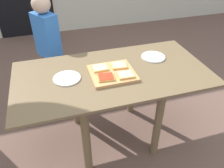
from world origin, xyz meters
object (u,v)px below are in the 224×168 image
Objects in this scene: dining_table at (113,85)px; pizza_slice_near_right at (126,75)px; cutting_board at (112,73)px; plate_white_right at (153,57)px; pizza_slice_far_right at (119,65)px; child_left at (48,45)px; pizza_slice_near_left at (106,77)px; pizza_slice_far_left at (100,68)px; plate_white_left at (67,78)px.

pizza_slice_near_right is (0.07, -0.09, 0.15)m from dining_table.
cutting_board reaches higher than plate_white_right.
pizza_slice_near_right is (0.08, -0.07, 0.02)m from cutting_board.
child_left is (-0.49, 0.68, -0.08)m from pizza_slice_far_right.
pizza_slice_far_right reaches higher than dining_table.
pizza_slice_near_left reaches higher than dining_table.
pizza_slice_far_right is at bearing -2.59° from pizza_slice_far_left.
plate_white_left is (-0.33, 0.04, -0.01)m from cutting_board.
cutting_board is at bearing -42.66° from pizza_slice_far_left.
pizza_slice_far_right is 1.07× the size of pizza_slice_near_right.
child_left reaches higher than pizza_slice_far_left.
child_left is at bearing 125.67° from pizza_slice_far_right.
cutting_board is at bearing 136.67° from pizza_slice_near_right.
pizza_slice_far_right is at bearing -54.33° from child_left.
pizza_slice_near_right is at bearing -43.00° from pizza_slice_far_left.
pizza_slice_near_left and pizza_slice_near_right have the same top height.
dining_table is at bearing 48.45° from pizza_slice_near_left.
dining_table is 0.13m from cutting_board.
pizza_slice_far_left is at bearing -63.14° from child_left.
pizza_slice_far_left reaches higher than plate_white_right.
dining_table is 11.61× the size of pizza_slice_far_right.
pizza_slice_near_right is at bearing -4.10° from pizza_slice_near_left.
child_left reaches higher than plate_white_left.
cutting_board is at bearing -113.84° from dining_table.
pizza_slice_far_right is 0.85m from child_left.
cutting_board is 2.75× the size of pizza_slice_near_right.
pizza_slice_near_left is (-0.14, -0.12, 0.00)m from pizza_slice_far_right.
pizza_slice_near_right is (0.00, -0.13, 0.00)m from pizza_slice_far_right.
child_left reaches higher than plate_white_right.
dining_table is 0.84m from child_left.
child_left is at bearing 113.57° from pizza_slice_near_left.
pizza_slice_near_left is 0.63× the size of plate_white_left.
cutting_board is 0.10m from pizza_slice_far_left.
child_left is (-0.34, 0.68, -0.08)m from pizza_slice_far_left.
plate_white_right is at bearing 14.67° from pizza_slice_far_right.
child_left reaches higher than pizza_slice_near_left.
plate_white_left is 0.72m from child_left.
plate_white_left is at bearing -173.06° from pizza_slice_far_left.
child_left is at bearing 97.32° from plate_white_left.
pizza_slice_near_right is 0.96m from child_left.
child_left is at bearing 121.14° from pizza_slice_near_right.
plate_white_right reaches higher than dining_table.
child_left reaches higher than cutting_board.
plate_white_right is 0.73m from plate_white_left.
child_left reaches higher than dining_table.
pizza_slice_far_right is 0.64× the size of plate_white_left.
dining_table is 0.36m from plate_white_left.
dining_table is 0.43m from plate_white_right.
pizza_slice_far_right reaches higher than plate_white_left.
plate_white_right is at bearing 24.33° from pizza_slice_near_left.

